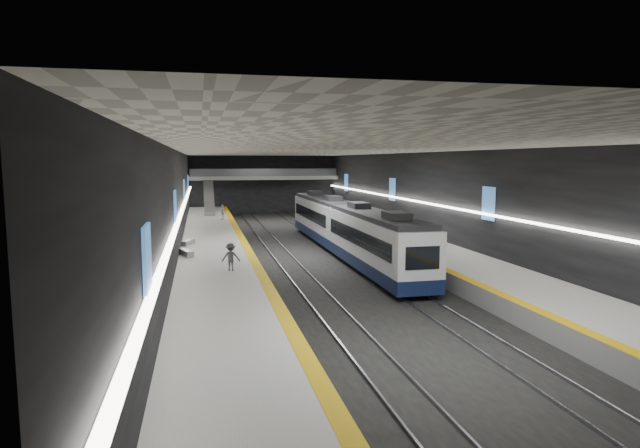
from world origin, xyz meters
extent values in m
plane|color=black|center=(0.00, 0.00, 0.00)|extent=(70.00, 70.00, 0.00)
cube|color=beige|center=(0.00, 0.00, 8.00)|extent=(20.00, 70.00, 0.04)
cube|color=black|center=(-10.00, 0.00, 4.00)|extent=(0.04, 70.00, 8.00)
cube|color=black|center=(10.00, 0.00, 4.00)|extent=(0.04, 70.00, 8.00)
cube|color=black|center=(0.00, 35.00, 4.00)|extent=(20.00, 0.04, 8.00)
cube|color=slate|center=(-7.50, 0.00, 0.50)|extent=(5.00, 70.00, 1.00)
cube|color=#A3A39E|center=(-7.50, 0.00, 1.01)|extent=(5.00, 70.00, 0.02)
cube|color=#E1AA0B|center=(-5.30, 0.00, 1.02)|extent=(0.60, 70.00, 0.02)
cube|color=slate|center=(7.50, 0.00, 0.50)|extent=(5.00, 70.00, 1.00)
cube|color=#A3A39E|center=(7.50, 0.00, 1.01)|extent=(5.00, 70.00, 0.02)
cube|color=#E1AA0B|center=(5.30, 0.00, 1.02)|extent=(0.60, 70.00, 0.02)
cube|color=gray|center=(-3.22, 0.00, 0.06)|extent=(0.08, 70.00, 0.12)
cube|color=gray|center=(-1.78, 0.00, 0.06)|extent=(0.08, 70.00, 0.12)
cube|color=gray|center=(1.78, 0.00, 0.06)|extent=(0.08, 70.00, 0.12)
cube|color=gray|center=(3.22, 0.00, 0.06)|extent=(0.08, 70.00, 0.12)
cube|color=#101B3D|center=(2.50, -7.05, 0.75)|extent=(2.65, 15.00, 0.80)
cube|color=silver|center=(2.50, -7.05, 2.40)|extent=(2.65, 15.00, 2.50)
cube|color=black|center=(2.50, -7.05, 3.80)|extent=(2.44, 14.25, 0.30)
cube|color=black|center=(2.50, -7.05, 2.45)|extent=(2.69, 13.20, 1.00)
cube|color=black|center=(2.50, -14.57, 2.35)|extent=(1.85, 0.05, 1.20)
cube|color=#101B3D|center=(2.50, 7.95, 0.75)|extent=(2.65, 15.00, 0.80)
cube|color=silver|center=(2.50, 7.95, 2.40)|extent=(2.65, 15.00, 2.50)
cube|color=black|center=(2.50, 7.95, 3.80)|extent=(2.44, 14.25, 0.30)
cube|color=black|center=(2.50, 7.95, 2.45)|extent=(2.69, 13.20, 1.00)
cube|color=black|center=(2.50, 0.43, 2.35)|extent=(1.85, 0.05, 1.20)
cube|color=#3F77BE|center=(-9.92, -25.00, 4.50)|extent=(0.10, 1.50, 2.20)
cube|color=#3F77BE|center=(-9.92, -8.00, 4.50)|extent=(0.10, 1.50, 2.20)
cube|color=#3F77BE|center=(-9.92, 10.00, 4.50)|extent=(0.10, 1.50, 2.20)
cube|color=#3F77BE|center=(-9.92, 27.00, 4.50)|extent=(0.10, 1.50, 2.20)
cube|color=#3F77BE|center=(9.92, -8.00, 4.50)|extent=(0.10, 1.50, 2.20)
cube|color=#3F77BE|center=(9.92, 10.00, 4.50)|extent=(0.10, 1.50, 2.20)
cube|color=#3F77BE|center=(9.92, 27.00, 4.50)|extent=(0.10, 1.50, 2.20)
cube|color=white|center=(-9.80, 0.00, 3.80)|extent=(0.25, 68.60, 0.12)
cube|color=white|center=(9.80, 0.00, 3.80)|extent=(0.25, 68.60, 0.12)
cube|color=gray|center=(0.00, 33.00, 5.00)|extent=(20.00, 3.00, 0.50)
cube|color=#47474C|center=(0.00, 31.55, 5.75)|extent=(19.60, 0.08, 1.00)
cube|color=#99999E|center=(-7.50, 26.00, 2.90)|extent=(1.20, 7.50, 3.92)
cube|color=#99999E|center=(-9.50, -3.66, 1.21)|extent=(1.05, 1.76, 0.42)
cube|color=#99999E|center=(-9.50, 1.09, 1.20)|extent=(1.00, 1.66, 0.39)
cube|color=#99999E|center=(9.50, 20.47, 1.23)|extent=(0.92, 1.94, 0.46)
imported|color=#C1485A|center=(5.82, 0.87, 1.90)|extent=(0.58, 0.74, 1.79)
imported|color=teal|center=(6.35, -6.59, 1.98)|extent=(1.15, 1.21, 1.96)
imported|color=beige|center=(-6.23, 18.01, 1.81)|extent=(0.57, 1.01, 1.63)
imported|color=#3E3F46|center=(-6.89, -9.16, 1.80)|extent=(1.07, 0.67, 1.60)
camera|label=1|loc=(-8.49, -39.63, 7.28)|focal=30.00mm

